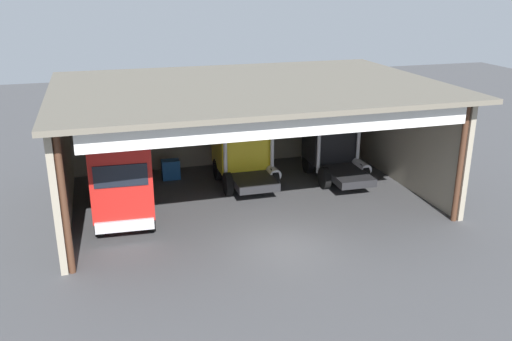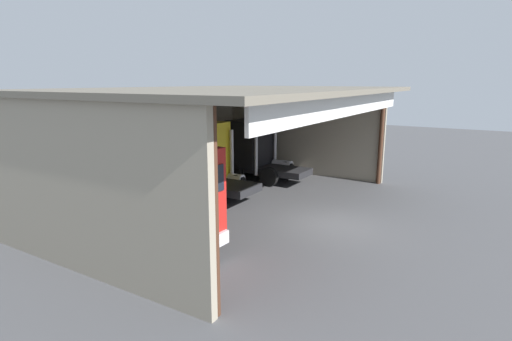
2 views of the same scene
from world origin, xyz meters
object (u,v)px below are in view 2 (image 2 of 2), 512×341
(truck_red_yard_outside, at_px, (167,200))
(truck_black_center_right_bay, at_px, (255,149))
(oil_drum, at_px, (230,161))
(truck_yellow_right_bay, at_px, (199,158))
(tool_cart, at_px, (126,199))

(truck_red_yard_outside, relative_size, truck_black_center_right_bay, 1.00)
(truck_black_center_right_bay, bearing_deg, oil_drum, 60.87)
(truck_yellow_right_bay, distance_m, truck_black_center_right_bay, 4.67)
(truck_red_yard_outside, relative_size, oil_drum, 5.47)
(truck_red_yard_outside, height_order, oil_drum, truck_red_yard_outside)
(truck_red_yard_outside, height_order, truck_black_center_right_bay, truck_red_yard_outside)
(truck_black_center_right_bay, bearing_deg, truck_yellow_right_bay, 176.79)
(truck_black_center_right_bay, distance_m, oil_drum, 3.76)
(oil_drum, bearing_deg, tool_cart, -173.45)
(truck_black_center_right_bay, bearing_deg, truck_red_yard_outside, -161.84)
(oil_drum, height_order, tool_cart, tool_cart)
(truck_black_center_right_bay, relative_size, tool_cart, 4.93)
(truck_yellow_right_bay, height_order, tool_cart, truck_yellow_right_bay)
(truck_black_center_right_bay, distance_m, tool_cart, 8.39)
(truck_red_yard_outside, bearing_deg, tool_cart, -113.98)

